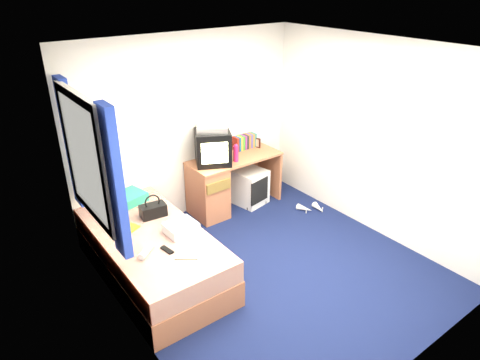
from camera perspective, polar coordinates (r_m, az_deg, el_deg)
ground at (r=4.95m, az=4.16°, el=-11.68°), size 3.40×3.40×0.00m
room_shell at (r=4.22m, az=4.78°, el=4.13°), size 3.40×3.40×3.40m
bed at (r=4.79m, az=-11.58°, el=-9.66°), size 1.01×2.00×0.54m
pillow at (r=5.23m, az=-15.17°, el=-2.60°), size 0.55×0.42×0.11m
desk at (r=5.83m, az=-2.98°, el=-0.65°), size 1.30×0.55×0.75m
storage_cube at (r=6.11m, az=1.39°, el=-0.94°), size 0.47×0.47×0.50m
crt_tv at (r=5.57m, az=-3.65°, el=4.39°), size 0.58×0.57×0.44m
vcr at (r=5.49m, az=-3.73°, el=6.92°), size 0.48×0.45×0.07m
book_row at (r=6.09m, az=0.61°, el=5.12°), size 0.34×0.13×0.20m
picture_frame at (r=6.15m, az=2.23°, el=5.01°), size 0.06×0.12×0.14m
pink_water_bottle at (r=5.65m, az=-0.56°, el=3.52°), size 0.09×0.09×0.22m
aerosol_can at (r=5.73m, az=-1.43°, el=3.62°), size 0.05×0.05×0.18m
handbag at (r=4.89m, az=-11.51°, el=-3.93°), size 0.30×0.19×0.27m
towel at (r=4.57m, az=-7.88°, el=-6.33°), size 0.33×0.28×0.11m
magazine at (r=4.78m, az=-15.22°, el=-6.13°), size 0.31×0.34×0.01m
water_bottle at (r=4.30m, az=-12.46°, el=-9.29°), size 0.20×0.18×0.07m
colour_swatch_fan at (r=4.21m, az=-7.15°, el=-10.23°), size 0.21×0.18×0.01m
remote_control at (r=4.33m, az=-9.70°, el=-9.17°), size 0.07×0.17×0.02m
window_assembly at (r=4.28m, az=-19.51°, el=2.46°), size 0.11×1.42×1.40m
white_heels at (r=6.08m, az=9.53°, el=-3.74°), size 0.32×0.35×0.09m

